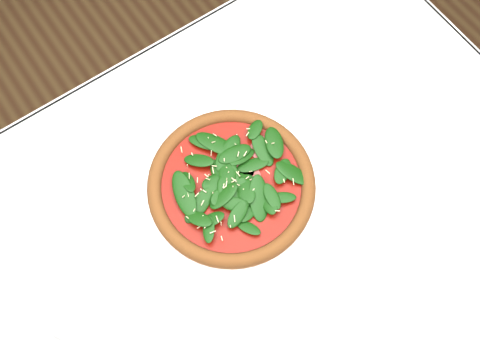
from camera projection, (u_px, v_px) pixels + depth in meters
ground at (235, 303)px, 1.59m from camera, size 6.00×6.00×0.00m
dining_table at (232, 251)px, 0.99m from camera, size 1.21×0.81×0.75m
plate at (232, 188)px, 0.92m from camera, size 0.33×0.33×0.01m
pizza at (231, 184)px, 0.90m from camera, size 0.36×0.36×0.04m
wine_glass at (80, 315)px, 0.70m from camera, size 0.09×0.09×0.22m
saucer_far at (283, 11)px, 1.05m from camera, size 0.14×0.14×0.01m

